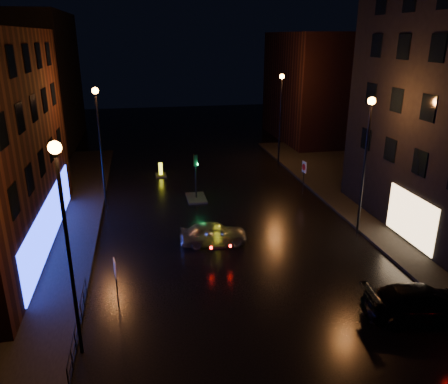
{
  "coord_description": "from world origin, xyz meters",
  "views": [
    {
      "loc": [
        -5.03,
        -16.64,
        11.57
      ],
      "look_at": [
        -0.35,
        7.41,
        2.8
      ],
      "focal_mm": 35.0,
      "sensor_mm": 36.0,
      "label": 1
    }
  ],
  "objects": [
    {
      "name": "silver_hatchback",
      "position": [
        -1.2,
        6.32,
        0.67
      ],
      "size": [
        3.98,
        1.73,
        1.33
      ],
      "primitive_type": "imported",
      "rotation": [
        0.0,
        0.0,
        1.53
      ],
      "color": "#A5A7AD",
      "rests_on": "ground"
    },
    {
      "name": "building_far_right",
      "position": [
        15.0,
        32.0,
        6.0
      ],
      "size": [
        8.0,
        14.0,
        12.0
      ],
      "primitive_type": "cube",
      "color": "black",
      "rests_on": "ground"
    },
    {
      "name": "traffic_signal",
      "position": [
        -1.2,
        14.0,
        0.5
      ],
      "size": [
        1.4,
        2.4,
        3.45
      ],
      "color": "black",
      "rests_on": "ground"
    },
    {
      "name": "bollard_near",
      "position": [
        -0.98,
        6.24,
        0.25
      ],
      "size": [
        0.89,
        1.33,
        1.16
      ],
      "rotation": [
        0.0,
        0.0,
        -0.0
      ],
      "color": "black",
      "rests_on": "ground"
    },
    {
      "name": "bollard_far",
      "position": [
        -3.49,
        20.31,
        0.26
      ],
      "size": [
        0.91,
        1.36,
        1.18
      ],
      "rotation": [
        0.0,
        0.0,
        0.01
      ],
      "color": "black",
      "rests_on": "ground"
    },
    {
      "name": "building_far_left",
      "position": [
        -16.0,
        35.0,
        7.0
      ],
      "size": [
        8.0,
        16.0,
        14.0
      ],
      "primitive_type": "cube",
      "color": "black",
      "rests_on": "ground"
    },
    {
      "name": "street_lamp_lnear",
      "position": [
        -7.8,
        -2.0,
        5.56
      ],
      "size": [
        0.44,
        0.44,
        8.37
      ],
      "color": "black",
      "rests_on": "ground"
    },
    {
      "name": "road_sign_right",
      "position": [
        7.07,
        13.51,
        1.95
      ],
      "size": [
        0.14,
        0.63,
        2.6
      ],
      "rotation": [
        0.0,
        0.0,
        3.26
      ],
      "color": "black",
      "rests_on": "ground"
    },
    {
      "name": "street_lamp_rnear",
      "position": [
        7.8,
        6.0,
        5.56
      ],
      "size": [
        0.44,
        0.44,
        8.37
      ],
      "color": "black",
      "rests_on": "ground"
    },
    {
      "name": "pavement_right",
      "position": [
        14.0,
        8.0,
        0.07
      ],
      "size": [
        12.0,
        44.0,
        0.15
      ],
      "primitive_type": "cube",
      "color": "black",
      "rests_on": "ground"
    },
    {
      "name": "ground",
      "position": [
        0.0,
        0.0,
        0.0
      ],
      "size": [
        120.0,
        120.0,
        0.0
      ],
      "primitive_type": "plane",
      "color": "black",
      "rests_on": "ground"
    },
    {
      "name": "road_sign_left",
      "position": [
        -6.5,
        0.81,
        1.79
      ],
      "size": [
        0.16,
        0.58,
        2.4
      ],
      "rotation": [
        0.0,
        0.0,
        0.17
      ],
      "color": "black",
      "rests_on": "ground"
    },
    {
      "name": "street_lamp_rfar",
      "position": [
        7.8,
        22.0,
        5.56
      ],
      "size": [
        0.44,
        0.44,
        8.37
      ],
      "color": "black",
      "rests_on": "ground"
    },
    {
      "name": "guard_railing",
      "position": [
        -8.0,
        -1.0,
        0.74
      ],
      "size": [
        0.05,
        6.04,
        1.0
      ],
      "color": "black",
      "rests_on": "ground"
    },
    {
      "name": "dark_sedan",
      "position": [
        6.42,
        -2.53,
        0.74
      ],
      "size": [
        5.3,
        2.7,
        1.47
      ],
      "primitive_type": "imported",
      "rotation": [
        0.0,
        0.0,
        1.44
      ],
      "color": "black",
      "rests_on": "ground"
    },
    {
      "name": "street_lamp_lfar",
      "position": [
        -7.8,
        14.0,
        5.56
      ],
      "size": [
        0.44,
        0.44,
        8.37
      ],
      "color": "black",
      "rests_on": "ground"
    }
  ]
}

